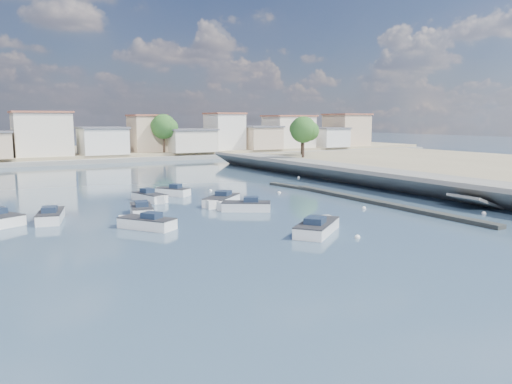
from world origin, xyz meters
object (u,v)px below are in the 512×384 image
motorboat_f (171,192)px  motorboat_h (318,227)px  motorboat_a (145,223)px  motorboat_g (151,198)px  motorboat_d (221,201)px  motorboat_e (51,216)px  motorboat_c (244,207)px  motorboat_b (141,210)px

motorboat_f → motorboat_h: same height
motorboat_a → motorboat_g: 12.68m
motorboat_d → motorboat_f: same height
motorboat_a → motorboat_f: same height
motorboat_f → motorboat_h: (2.91, -22.45, 0.00)m
motorboat_e → motorboat_a: bearing=-49.2°
motorboat_d → motorboat_a: bearing=-145.5°
motorboat_a → motorboat_c: 10.35m
motorboat_f → motorboat_g: 4.34m
motorboat_a → motorboat_b: 5.75m
motorboat_b → motorboat_f: bearing=56.1°
motorboat_c → motorboat_g: size_ratio=0.96×
motorboat_b → motorboat_h: 16.06m
motorboat_b → motorboat_g: same height
motorboat_a → motorboat_h: size_ratio=0.83×
motorboat_a → motorboat_e: 8.76m
motorboat_c → motorboat_d: 3.93m
motorboat_c → motorboat_e: (-15.72, 3.96, -0.00)m
motorboat_e → motorboat_f: (13.35, 8.14, -0.00)m
motorboat_a → motorboat_g: bearing=69.8°
motorboat_e → motorboat_g: same height
motorboat_c → motorboat_g: bearing=121.3°
motorboat_b → motorboat_d: bearing=7.2°
motorboat_b → motorboat_f: same height
motorboat_f → motorboat_e: bearing=-148.6°
motorboat_c → motorboat_e: 16.21m
motorboat_a → motorboat_c: bearing=14.9°
motorboat_b → motorboat_d: (8.13, 1.02, -0.00)m
motorboat_d → motorboat_e: same height
motorboat_d → motorboat_e: 15.30m
motorboat_d → motorboat_e: (-15.30, 0.05, 0.00)m
motorboat_a → motorboat_h: same height
motorboat_b → motorboat_e: 7.25m
motorboat_b → motorboat_e: (-7.17, 1.07, 0.00)m
motorboat_g → motorboat_e: bearing=-152.5°
motorboat_c → motorboat_f: (-2.37, 12.11, -0.00)m
motorboat_c → motorboat_d: size_ratio=0.92×
motorboat_b → motorboat_d: 8.19m
motorboat_b → motorboat_g: (2.93, 6.34, 0.00)m
motorboat_e → motorboat_h: bearing=-41.3°
motorboat_c → motorboat_e: bearing=165.8°
motorboat_f → motorboat_h: size_ratio=0.72×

